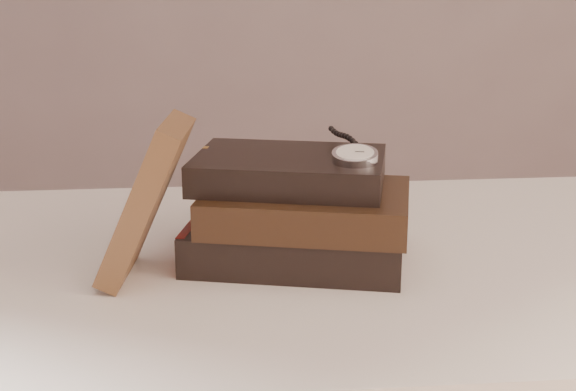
{
  "coord_description": "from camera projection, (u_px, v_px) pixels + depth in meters",
  "views": [
    {
      "loc": [
        -0.13,
        -0.53,
        1.09
      ],
      "look_at": [
        -0.04,
        0.34,
        0.82
      ],
      "focal_mm": 51.37,
      "sensor_mm": 36.0,
      "label": 1
    }
  ],
  "objects": [
    {
      "name": "table",
      "position": [
        325.0,
        328.0,
        0.97
      ],
      "size": [
        1.0,
        0.6,
        0.75
      ],
      "color": "white",
      "rests_on": "ground"
    },
    {
      "name": "book_stack",
      "position": [
        298.0,
        212.0,
        0.92
      ],
      "size": [
        0.27,
        0.22,
        0.12
      ],
      "color": "black",
      "rests_on": "table"
    },
    {
      "name": "journal",
      "position": [
        146.0,
        200.0,
        0.86
      ],
      "size": [
        0.11,
        0.12,
        0.17
      ],
      "primitive_type": "cube",
      "rotation": [
        0.0,
        0.42,
        -0.12
      ],
      "color": "#472D1B",
      "rests_on": "table"
    },
    {
      "name": "pocket_watch",
      "position": [
        354.0,
        154.0,
        0.88
      ],
      "size": [
        0.06,
        0.15,
        0.02
      ],
      "color": "silver",
      "rests_on": "book_stack"
    },
    {
      "name": "eyeglasses",
      "position": [
        238.0,
        180.0,
        1.0
      ],
      "size": [
        0.12,
        0.13,
        0.05
      ],
      "color": "silver",
      "rests_on": "book_stack"
    }
  ]
}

